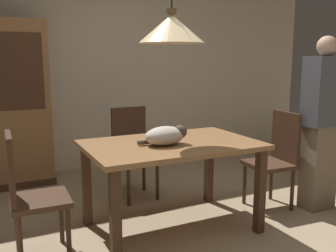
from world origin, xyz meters
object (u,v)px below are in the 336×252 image
at_px(chair_left_side, 28,191).
at_px(person_standing, 322,124).
at_px(chair_far_back, 133,148).
at_px(chair_right_side, 276,155).
at_px(cat_sleeping, 166,135).
at_px(dining_table, 171,154).
at_px(pendant_lamp, 172,28).

relative_size(chair_left_side, person_standing, 0.57).
bearing_deg(chair_left_side, chair_far_back, 37.93).
distance_m(chair_right_side, cat_sleeping, 1.25).
height_order(chair_left_side, cat_sleeping, chair_left_side).
height_order(dining_table, cat_sleeping, cat_sleeping).
bearing_deg(chair_far_back, pendant_lamp, -89.73).
bearing_deg(chair_right_side, chair_far_back, 142.01).
bearing_deg(dining_table, cat_sleeping, -142.38).
distance_m(dining_table, chair_left_side, 1.14).
bearing_deg(person_standing, cat_sleeping, 174.01).
relative_size(chair_far_back, person_standing, 0.57).
bearing_deg(dining_table, person_standing, -8.52).
xyz_separation_m(chair_far_back, person_standing, (1.47, -1.10, 0.31)).
xyz_separation_m(dining_table, cat_sleeping, (-0.08, -0.06, 0.18)).
height_order(dining_table, pendant_lamp, pendant_lamp).
bearing_deg(pendant_lamp, chair_far_back, 90.27).
distance_m(chair_left_side, chair_far_back, 1.43).
distance_m(dining_table, chair_right_side, 1.14).
xyz_separation_m(chair_left_side, pendant_lamp, (1.13, -0.00, 1.15)).
relative_size(chair_left_side, chair_right_side, 1.00).
distance_m(chair_left_side, cat_sleeping, 1.10).
height_order(pendant_lamp, person_standing, pendant_lamp).
distance_m(dining_table, person_standing, 1.49).
xyz_separation_m(dining_table, chair_right_side, (1.13, -0.01, -0.14)).
bearing_deg(chair_left_side, person_standing, -4.89).
bearing_deg(chair_right_side, pendant_lamp, 179.69).
distance_m(dining_table, cat_sleeping, 0.20).
height_order(chair_left_side, pendant_lamp, pendant_lamp).
relative_size(chair_left_side, pendant_lamp, 0.72).
relative_size(chair_right_side, person_standing, 0.57).
xyz_separation_m(chair_right_side, cat_sleeping, (-1.20, -0.05, 0.32)).
relative_size(chair_far_back, cat_sleeping, 2.38).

